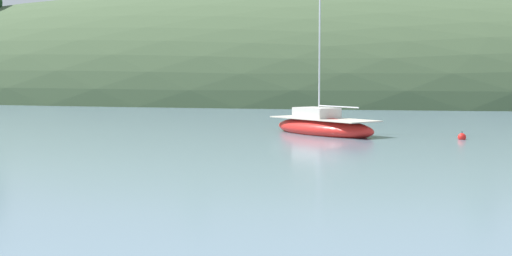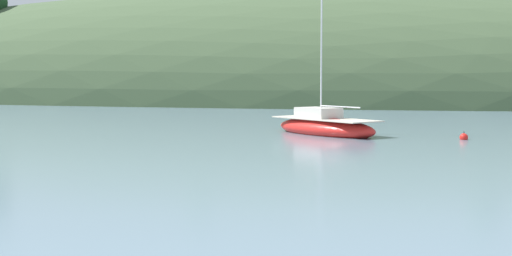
# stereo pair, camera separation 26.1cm
# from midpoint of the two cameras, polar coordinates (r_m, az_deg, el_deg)

# --- Properties ---
(far_shoreline_hill) EXTENTS (150.00, 36.00, 31.60)m
(far_shoreline_hill) POSITION_cam_midpoint_polar(r_m,az_deg,el_deg) (90.09, -5.16, 2.32)
(far_shoreline_hill) COLOR #425638
(far_shoreline_hill) RESTS_ON ground
(sailboat_red_portside) EXTENTS (7.70, 6.75, 10.83)m
(sailboat_red_portside) POSITION_cam_midpoint_polar(r_m,az_deg,el_deg) (38.99, 5.51, 0.14)
(sailboat_red_portside) COLOR red
(sailboat_red_portside) RESTS_ON ground
(mooring_buoy_channel) EXTENTS (0.44, 0.44, 0.54)m
(mooring_buoy_channel) POSITION_cam_midpoint_polar(r_m,az_deg,el_deg) (37.12, 16.94, -0.76)
(mooring_buoy_channel) COLOR red
(mooring_buoy_channel) RESTS_ON ground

